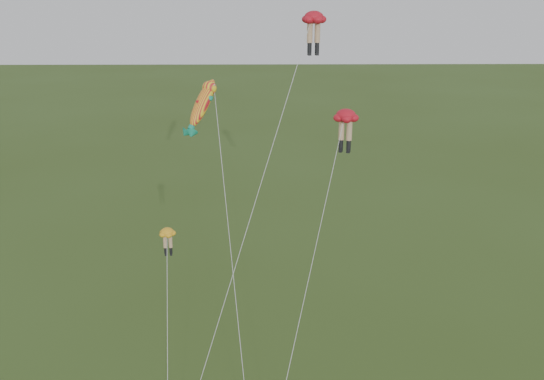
{
  "coord_description": "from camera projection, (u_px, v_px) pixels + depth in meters",
  "views": [
    {
      "loc": [
        1.54,
        -27.02,
        22.63
      ],
      "look_at": [
        1.96,
        6.0,
        11.24
      ],
      "focal_mm": 40.0,
      "sensor_mm": 36.0,
      "label": 1
    }
  ],
  "objects": [
    {
      "name": "legs_kite_red_high",
      "position": [
        312.0,
        28.0,
        33.19
      ],
      "size": [
        8.02,
        10.41,
        21.13
      ],
      "rotation": [
        0.0,
        0.0,
        0.14
      ],
      "color": "red",
      "rests_on": "ground"
    },
    {
      "name": "legs_kite_yellow",
      "position": [
        167.0,
        242.0,
        34.76
      ],
      "size": [
        1.25,
        7.6,
        9.22
      ],
      "rotation": [
        0.0,
        0.0,
        0.09
      ],
      "color": "gold",
      "rests_on": "ground"
    },
    {
      "name": "fish_kite",
      "position": [
        203.0,
        105.0,
        35.19
      ],
      "size": [
        4.09,
        11.36,
        17.46
      ],
      "rotation": [
        0.87,
        0.0,
        -0.61
      ],
      "color": "yellow",
      "rests_on": "ground"
    },
    {
      "name": "legs_kite_red_mid",
      "position": [
        345.0,
        122.0,
        35.63
      ],
      "size": [
        5.64,
        11.48,
        15.56
      ],
      "rotation": [
        0.0,
        0.0,
        -0.35
      ],
      "color": "red",
      "rests_on": "ground"
    }
  ]
}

